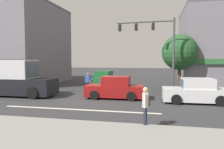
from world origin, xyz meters
name	(u,v)px	position (x,y,z in m)	size (l,w,h in m)	color
ground_plane	(96,99)	(0.00, 0.00, 0.00)	(120.00, 120.00, 0.00)	#333335
lane_marking_stripe	(78,110)	(0.00, -3.50, 0.00)	(9.00, 0.24, 0.01)	silver
sidewalk_curb	(24,141)	(0.00, -8.50, 0.08)	(40.00, 5.00, 0.16)	gray
building_left_block	(5,44)	(-13.78, 8.33, 4.61)	(12.51, 10.90, 9.22)	slate
street_tree	(180,52)	(6.21, 6.29, 3.43)	(3.28, 3.28, 5.09)	#4C3823
utility_pole_near_left	(20,45)	(-8.71, 3.98, 4.19)	(1.40, 0.22, 8.08)	brown
utility_pole_far_right	(200,47)	(8.27, 8.36, 4.07)	(1.40, 0.22, 7.84)	brown
traffic_light_mast	(158,41)	(4.20, 4.08, 4.30)	(4.89, 0.48, 6.20)	#47474C
sedan_parked_curbside	(115,88)	(1.29, 0.43, 0.71)	(4.12, 1.92, 1.58)	maroon
sedan_crossing_leftbound	(104,79)	(-1.43, 7.97, 0.71)	(2.09, 4.20, 1.58)	#1E6033
box_truck_crossing_rightbound	(16,80)	(-6.27, -0.12, 1.25)	(5.63, 2.30, 2.75)	black
sedan_crossing_center	(196,92)	(6.66, -0.10, 0.71)	(4.16, 1.99, 1.58)	silver
pedestrian_foreground_with_bag	(145,105)	(3.81, -5.98, 0.95)	(0.30, 0.67, 1.67)	#232838
pedestrian_mid_crossing	(88,81)	(-1.44, 2.64, 0.95)	(0.67, 0.39, 1.67)	#333338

